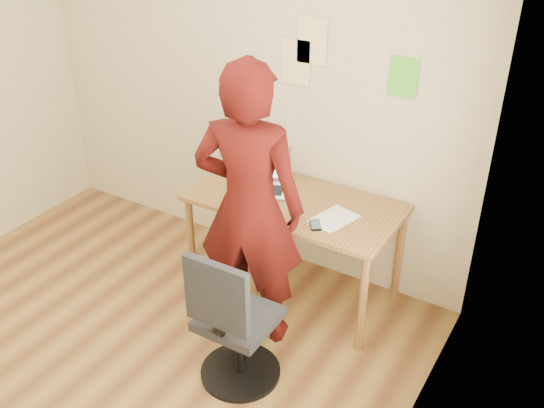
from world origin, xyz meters
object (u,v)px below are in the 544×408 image
Objects in this scene: desk at (294,212)px; office_chair at (233,329)px; laptop at (263,180)px; phone at (315,225)px; person at (249,208)px.

office_chair is (0.13, -0.92, -0.26)m from desk.
office_chair is at bearing -91.59° from laptop.
office_chair reaches higher than phone.
laptop is 0.60m from phone.
laptop is at bearing 111.78° from office_chair.
person is at bearing -172.65° from phone.
laptop is at bearing 170.22° from desk.
office_chair is at bearing -81.91° from desk.
person is (-0.04, -0.48, 0.26)m from desk.
desk is at bearing -109.05° from person.
phone is at bearing 78.63° from office_chair.
office_chair is (-0.13, -0.71, -0.35)m from phone.
phone is 0.44m from person.
laptop is at bearing 119.74° from phone.
phone is 0.07× the size of person.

